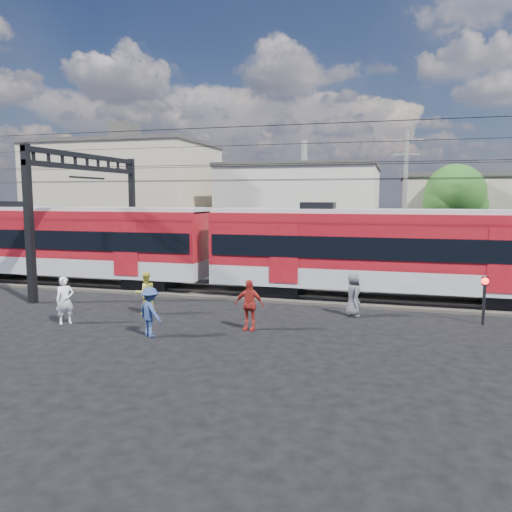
{
  "coord_description": "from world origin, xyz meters",
  "views": [
    {
      "loc": [
        5.49,
        -14.92,
        4.73
      ],
      "look_at": [
        -0.06,
        5.0,
        2.26
      ],
      "focal_mm": 35.0,
      "sensor_mm": 36.0,
      "label": 1
    }
  ],
  "objects_px": {
    "pedestrian_a": "(65,300)",
    "pedestrian_c": "(150,312)",
    "commuter_train": "(394,249)",
    "crossing_signal": "(484,291)"
  },
  "relations": [
    {
      "from": "pedestrian_a",
      "to": "pedestrian_c",
      "type": "bearing_deg",
      "value": -56.21
    },
    {
      "from": "commuter_train",
      "to": "crossing_signal",
      "type": "height_order",
      "value": "commuter_train"
    },
    {
      "from": "pedestrian_a",
      "to": "crossing_signal",
      "type": "distance_m",
      "value": 15.57
    },
    {
      "from": "pedestrian_a",
      "to": "pedestrian_c",
      "type": "xyz_separation_m",
      "value": [
        3.88,
        -0.7,
        -0.04
      ]
    },
    {
      "from": "pedestrian_a",
      "to": "crossing_signal",
      "type": "xyz_separation_m",
      "value": [
        15.04,
        4.0,
        0.37
      ]
    },
    {
      "from": "pedestrian_a",
      "to": "pedestrian_c",
      "type": "distance_m",
      "value": 3.94
    },
    {
      "from": "pedestrian_c",
      "to": "pedestrian_a",
      "type": "bearing_deg",
      "value": 19.67
    },
    {
      "from": "crossing_signal",
      "to": "pedestrian_c",
      "type": "bearing_deg",
      "value": -157.15
    },
    {
      "from": "commuter_train",
      "to": "pedestrian_c",
      "type": "bearing_deg",
      "value": -134.78
    },
    {
      "from": "pedestrian_c",
      "to": "crossing_signal",
      "type": "distance_m",
      "value": 12.12
    }
  ]
}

